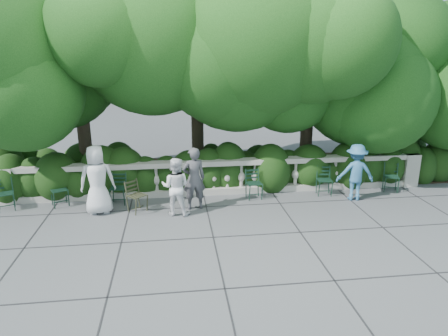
{
  "coord_description": "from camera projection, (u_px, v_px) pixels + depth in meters",
  "views": [
    {
      "loc": [
        -1.29,
        -9.01,
        4.01
      ],
      "look_at": [
        0.0,
        1.0,
        1.0
      ],
      "focal_mm": 32.0,
      "sensor_mm": 36.0,
      "label": 1
    }
  ],
  "objects": [
    {
      "name": "chair_e",
      "position": [
        255.0,
        200.0,
        11.03
      ],
      "size": [
        0.49,
        0.53,
        0.84
      ],
      "primitive_type": null,
      "rotation": [
        0.0,
        0.0,
        0.12
      ],
      "color": "black",
      "rests_on": "ground"
    },
    {
      "name": "chair_a",
      "position": [
        8.0,
        212.0,
        10.25
      ],
      "size": [
        0.58,
        0.6,
        0.84
      ],
      "primitive_type": null,
      "rotation": [
        0.0,
        0.0,
        0.35
      ],
      "color": "black",
      "rests_on": "ground"
    },
    {
      "name": "chair_f",
      "position": [
        390.0,
        193.0,
        11.62
      ],
      "size": [
        0.58,
        0.6,
        0.84
      ],
      "primitive_type": null,
      "rotation": [
        0.0,
        0.0,
        -0.35
      ],
      "color": "black",
      "rests_on": "ground"
    },
    {
      "name": "person_woman_grey",
      "position": [
        194.0,
        179.0,
        10.24
      ],
      "size": [
        0.66,
        0.48,
        1.65
      ],
      "primitive_type": "imported",
      "rotation": [
        0.0,
        0.0,
        3.3
      ],
      "color": "#45444A",
      "rests_on": "ground"
    },
    {
      "name": "chair_d",
      "position": [
        325.0,
        197.0,
        11.31
      ],
      "size": [
        0.5,
        0.53,
        0.84
      ],
      "primitive_type": null,
      "rotation": [
        0.0,
        0.0,
        -0.12
      ],
      "color": "black",
      "rests_on": "ground"
    },
    {
      "name": "person_businessman",
      "position": [
        97.0,
        180.0,
        9.95
      ],
      "size": [
        0.92,
        0.66,
        1.77
      ],
      "primitive_type": "imported",
      "rotation": [
        0.0,
        0.0,
        3.26
      ],
      "color": "silver",
      "rests_on": "ground"
    },
    {
      "name": "tree_canopy",
      "position": [
        237.0,
        51.0,
        11.85
      ],
      "size": [
        15.04,
        6.52,
        6.78
      ],
      "color": "#3F3023",
      "rests_on": "ground"
    },
    {
      "name": "shrub_hedge",
      "position": [
        216.0,
        180.0,
        12.72
      ],
      "size": [
        15.0,
        2.6,
        1.7
      ],
      "primitive_type": null,
      "color": "black",
      "rests_on": "ground"
    },
    {
      "name": "chair_weathered",
      "position": [
        142.0,
        213.0,
        10.16
      ],
      "size": [
        0.65,
        0.65,
        0.84
      ],
      "primitive_type": null,
      "rotation": [
        0.0,
        0.0,
        0.74
      ],
      "color": "black",
      "rests_on": "ground"
    },
    {
      "name": "chair_b",
      "position": [
        62.0,
        207.0,
        10.54
      ],
      "size": [
        0.6,
        0.62,
        0.84
      ],
      "primitive_type": null,
      "rotation": [
        0.0,
        0.0,
        0.44
      ],
      "color": "black",
      "rests_on": "ground"
    },
    {
      "name": "person_casual_man",
      "position": [
        175.0,
        187.0,
        9.91
      ],
      "size": [
        0.83,
        0.71,
        1.47
      ],
      "primitive_type": "imported",
      "rotation": [
        0.0,
        0.0,
        2.9
      ],
      "color": "white",
      "rests_on": "ground"
    },
    {
      "name": "chair_c",
      "position": [
        118.0,
        206.0,
        10.66
      ],
      "size": [
        0.48,
        0.52,
        0.84
      ],
      "primitive_type": null,
      "rotation": [
        0.0,
        0.0,
        -0.09
      ],
      "color": "black",
      "rests_on": "ground"
    },
    {
      "name": "ground",
      "position": [
        229.0,
        218.0,
        9.87
      ],
      "size": [
        90.0,
        90.0,
        0.0
      ],
      "primitive_type": "plane",
      "color": "#4A4C50",
      "rests_on": "ground"
    },
    {
      "name": "person_older_blue",
      "position": [
        356.0,
        172.0,
        10.89
      ],
      "size": [
        1.08,
        0.7,
        1.57
      ],
      "primitive_type": "imported",
      "rotation": [
        0.0,
        0.0,
        3.02
      ],
      "color": "#316893",
      "rests_on": "ground"
    },
    {
      "name": "balustrade",
      "position": [
        220.0,
        177.0,
        11.44
      ],
      "size": [
        12.0,
        0.44,
        1.0
      ],
      "color": "#9E998E",
      "rests_on": "ground"
    }
  ]
}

